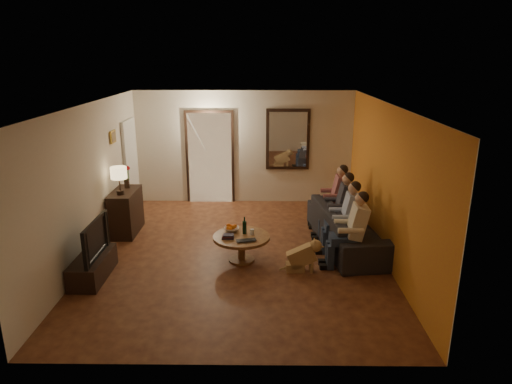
{
  "coord_description": "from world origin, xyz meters",
  "views": [
    {
      "loc": [
        0.39,
        -7.37,
        3.39
      ],
      "look_at": [
        0.3,
        0.3,
        1.05
      ],
      "focal_mm": 32.0,
      "sensor_mm": 36.0,
      "label": 1
    }
  ],
  "objects_px": {
    "sofa": "(348,227)",
    "bowl": "(232,229)",
    "tv": "(89,239)",
    "tv_stand": "(93,267)",
    "dresser": "(126,212)",
    "coffee_table": "(242,248)",
    "dog": "(302,255)",
    "laptop": "(247,242)",
    "wine_bottle": "(245,225)",
    "person_a": "(353,233)",
    "person_b": "(346,220)",
    "person_c": "(341,209)",
    "person_d": "(336,199)",
    "table_lamp": "(119,181)"
  },
  "relations": [
    {
      "from": "tv_stand",
      "to": "bowl",
      "type": "height_order",
      "value": "bowl"
    },
    {
      "from": "person_b",
      "to": "dog",
      "type": "distance_m",
      "value": 1.17
    },
    {
      "from": "sofa",
      "to": "laptop",
      "type": "relative_size",
      "value": 7.46
    },
    {
      "from": "sofa",
      "to": "coffee_table",
      "type": "bearing_deg",
      "value": 101.95
    },
    {
      "from": "wine_bottle",
      "to": "sofa",
      "type": "bearing_deg",
      "value": 17.05
    },
    {
      "from": "table_lamp",
      "to": "dresser",
      "type": "bearing_deg",
      "value": 90.0
    },
    {
      "from": "dresser",
      "to": "wine_bottle",
      "type": "distance_m",
      "value": 2.63
    },
    {
      "from": "table_lamp",
      "to": "dog",
      "type": "height_order",
      "value": "table_lamp"
    },
    {
      "from": "sofa",
      "to": "person_c",
      "type": "xyz_separation_m",
      "value": [
        -0.1,
        0.3,
        0.24
      ]
    },
    {
      "from": "dresser",
      "to": "person_c",
      "type": "bearing_deg",
      "value": -3.8
    },
    {
      "from": "tv_stand",
      "to": "dog",
      "type": "xyz_separation_m",
      "value": [
        3.3,
        0.26,
        0.1
      ]
    },
    {
      "from": "dresser",
      "to": "tv",
      "type": "distance_m",
      "value": 1.91
    },
    {
      "from": "tv",
      "to": "person_d",
      "type": "distance_m",
      "value": 4.69
    },
    {
      "from": "person_b",
      "to": "bowl",
      "type": "xyz_separation_m",
      "value": [
        -2.0,
        -0.15,
        -0.12
      ]
    },
    {
      "from": "tv",
      "to": "laptop",
      "type": "xyz_separation_m",
      "value": [
        2.41,
        0.37,
        -0.19
      ]
    },
    {
      "from": "person_c",
      "to": "table_lamp",
      "type": "bearing_deg",
      "value": 179.25
    },
    {
      "from": "bowl",
      "to": "person_a",
      "type": "bearing_deg",
      "value": -12.56
    },
    {
      "from": "tv",
      "to": "wine_bottle",
      "type": "bearing_deg",
      "value": -72.45
    },
    {
      "from": "sofa",
      "to": "bowl",
      "type": "xyz_separation_m",
      "value": [
        -2.1,
        -0.45,
        0.12
      ]
    },
    {
      "from": "person_a",
      "to": "person_b",
      "type": "bearing_deg",
      "value": 90.0
    },
    {
      "from": "person_a",
      "to": "coffee_table",
      "type": "relative_size",
      "value": 1.25
    },
    {
      "from": "sofa",
      "to": "dog",
      "type": "bearing_deg",
      "value": 131.16
    },
    {
      "from": "dresser",
      "to": "tv_stand",
      "type": "xyz_separation_m",
      "value": [
        0.0,
        -1.9,
        -0.24
      ]
    },
    {
      "from": "tv",
      "to": "tv_stand",
      "type": "bearing_deg",
      "value": 0.0
    },
    {
      "from": "tv",
      "to": "person_a",
      "type": "relative_size",
      "value": 0.86
    },
    {
      "from": "dog",
      "to": "wine_bottle",
      "type": "xyz_separation_m",
      "value": [
        -0.94,
        0.49,
        0.32
      ]
    },
    {
      "from": "tv_stand",
      "to": "person_d",
      "type": "bearing_deg",
      "value": 28.25
    },
    {
      "from": "tv_stand",
      "to": "bowl",
      "type": "distance_m",
      "value": 2.32
    },
    {
      "from": "person_d",
      "to": "bowl",
      "type": "xyz_separation_m",
      "value": [
        -2.0,
        -1.35,
        -0.12
      ]
    },
    {
      "from": "person_d",
      "to": "dog",
      "type": "bearing_deg",
      "value": -113.12
    },
    {
      "from": "person_a",
      "to": "coffee_table",
      "type": "distance_m",
      "value": 1.87
    },
    {
      "from": "table_lamp",
      "to": "person_b",
      "type": "distance_m",
      "value": 4.22
    },
    {
      "from": "table_lamp",
      "to": "coffee_table",
      "type": "height_order",
      "value": "table_lamp"
    },
    {
      "from": "coffee_table",
      "to": "wine_bottle",
      "type": "relative_size",
      "value": 3.1
    },
    {
      "from": "wine_bottle",
      "to": "tv",
      "type": "bearing_deg",
      "value": -162.45
    },
    {
      "from": "bowl",
      "to": "laptop",
      "type": "height_order",
      "value": "bowl"
    },
    {
      "from": "dog",
      "to": "bowl",
      "type": "height_order",
      "value": "dog"
    },
    {
      "from": "tv",
      "to": "person_b",
      "type": "distance_m",
      "value": 4.26
    },
    {
      "from": "person_c",
      "to": "dresser",
      "type": "bearing_deg",
      "value": 176.2
    },
    {
      "from": "tv_stand",
      "to": "tv",
      "type": "height_order",
      "value": "tv"
    },
    {
      "from": "sofa",
      "to": "coffee_table",
      "type": "height_order",
      "value": "sofa"
    },
    {
      "from": "tv_stand",
      "to": "dog",
      "type": "bearing_deg",
      "value": 4.52
    },
    {
      "from": "dresser",
      "to": "person_d",
      "type": "bearing_deg",
      "value": 4.51
    },
    {
      "from": "dresser",
      "to": "person_a",
      "type": "xyz_separation_m",
      "value": [
        4.13,
        -1.47,
        0.17
      ]
    },
    {
      "from": "table_lamp",
      "to": "wine_bottle",
      "type": "relative_size",
      "value": 1.74
    },
    {
      "from": "dresser",
      "to": "person_c",
      "type": "xyz_separation_m",
      "value": [
        4.13,
        -0.27,
        0.17
      ]
    },
    {
      "from": "table_lamp",
      "to": "person_c",
      "type": "distance_m",
      "value": 4.17
    },
    {
      "from": "person_c",
      "to": "dog",
      "type": "distance_m",
      "value": 1.63
    },
    {
      "from": "tv_stand",
      "to": "dog",
      "type": "relative_size",
      "value": 1.94
    },
    {
      "from": "tv",
      "to": "bowl",
      "type": "distance_m",
      "value": 2.31
    }
  ]
}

